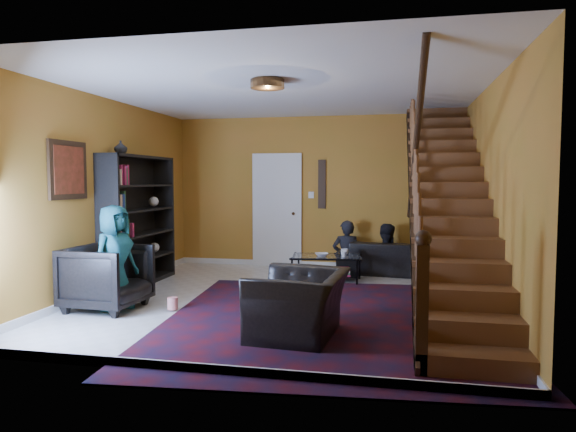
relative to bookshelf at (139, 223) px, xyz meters
name	(u,v)px	position (x,y,z in m)	size (l,w,h in m)	color
floor	(282,300)	(2.40, -0.60, -0.96)	(5.50, 5.50, 0.00)	beige
room	(221,275)	(1.07, 0.73, -0.91)	(5.50, 5.50, 5.50)	#BF722A
staircase	(448,198)	(4.53, -0.60, 0.43)	(0.95, 5.02, 3.18)	brown
bookshelf	(139,223)	(0.00, 0.00, 0.00)	(0.35, 1.80, 2.00)	black
door	(277,212)	(1.70, 2.12, 0.06)	(0.82, 0.05, 2.05)	silver
framed_picture	(68,170)	(-0.17, -1.50, 0.79)	(0.04, 0.74, 0.74)	maroon
wall_hanging	(322,184)	(2.55, 2.13, 0.59)	(0.14, 0.03, 0.90)	black
ceiling_fixture	(268,84)	(2.40, -1.40, 1.78)	(0.40, 0.40, 0.10)	#3F2814
rug	(328,320)	(3.14, -1.49, -0.95)	(3.71, 4.23, 0.02)	#410B12
sofa	(396,258)	(3.90, 1.70, -0.68)	(1.94, 0.76, 0.57)	black
armchair_left	(107,277)	(0.35, -1.52, -0.56)	(0.87, 0.90, 0.82)	black
armchair_right	(299,305)	(2.92, -2.15, -0.62)	(1.05, 0.92, 0.68)	black
person_adult_a	(347,259)	(3.05, 1.75, -0.73)	(0.50, 0.33, 1.37)	black
person_adult_b	(385,261)	(3.73, 1.75, -0.75)	(0.64, 0.50, 1.32)	black
person_child	(115,258)	(0.45, -1.50, -0.31)	(0.64, 0.42, 1.32)	#195F5F
coffee_table	(326,267)	(2.81, 0.86, -0.73)	(1.16, 0.77, 0.41)	black
cup_a	(345,252)	(3.09, 1.00, -0.50)	(0.13, 0.13, 0.10)	#999999
cup_b	(344,254)	(3.10, 0.76, -0.50)	(0.10, 0.10, 0.09)	#999999
bowl	(322,255)	(2.75, 0.76, -0.53)	(0.21, 0.21, 0.05)	#999999
vase	(121,147)	(0.00, -0.50, 1.13)	(0.18, 0.18, 0.19)	#999999
popcorn_bucket	(173,303)	(1.18, -1.42, -0.87)	(0.13, 0.13, 0.15)	red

